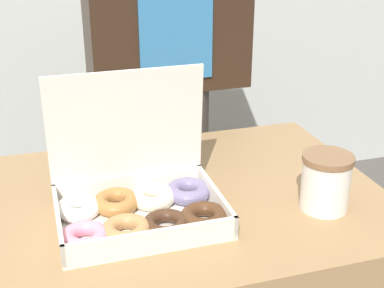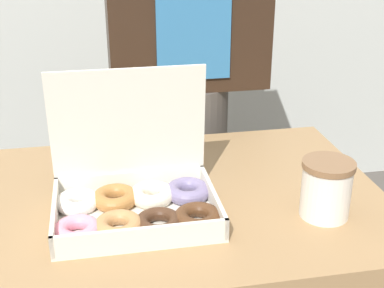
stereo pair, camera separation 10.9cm
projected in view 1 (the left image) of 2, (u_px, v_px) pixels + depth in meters
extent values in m
cube|color=silver|center=(141.00, 220.00, 1.06)|extent=(0.32, 0.23, 0.01)
cube|color=silver|center=(58.00, 222.00, 1.01)|extent=(0.01, 0.23, 0.04)
cube|color=silver|center=(216.00, 198.00, 1.09)|extent=(0.01, 0.23, 0.04)
cube|color=silver|center=(153.00, 241.00, 0.95)|extent=(0.32, 0.01, 0.04)
cube|color=silver|center=(129.00, 184.00, 1.15)|extent=(0.32, 0.01, 0.04)
cube|color=silver|center=(126.00, 125.00, 1.09)|extent=(0.32, 0.02, 0.23)
torus|color=pink|center=(85.00, 237.00, 0.97)|extent=(0.12, 0.12, 0.03)
torus|color=white|center=(78.00, 208.00, 1.07)|extent=(0.12, 0.12, 0.03)
torus|color=#B27F4C|center=(126.00, 230.00, 0.99)|extent=(0.13, 0.13, 0.03)
torus|color=#A87038|center=(116.00, 202.00, 1.09)|extent=(0.11, 0.11, 0.03)
torus|color=#422819|center=(166.00, 224.00, 1.01)|extent=(0.12, 0.12, 0.03)
torus|color=silver|center=(153.00, 197.00, 1.11)|extent=(0.13, 0.13, 0.03)
torus|color=#4C2D19|center=(204.00, 217.00, 1.03)|extent=(0.12, 0.12, 0.03)
torus|color=slate|center=(188.00, 191.00, 1.13)|extent=(0.13, 0.13, 0.03)
cylinder|color=silver|center=(325.00, 184.00, 1.09)|extent=(0.10, 0.10, 0.11)
cylinder|color=brown|center=(328.00, 158.00, 1.06)|extent=(0.10, 0.10, 0.01)
cylinder|color=#4C4742|center=(170.00, 206.00, 1.76)|extent=(0.25, 0.25, 0.84)
cube|color=teal|center=(176.00, 16.00, 1.41)|extent=(0.20, 0.01, 0.35)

